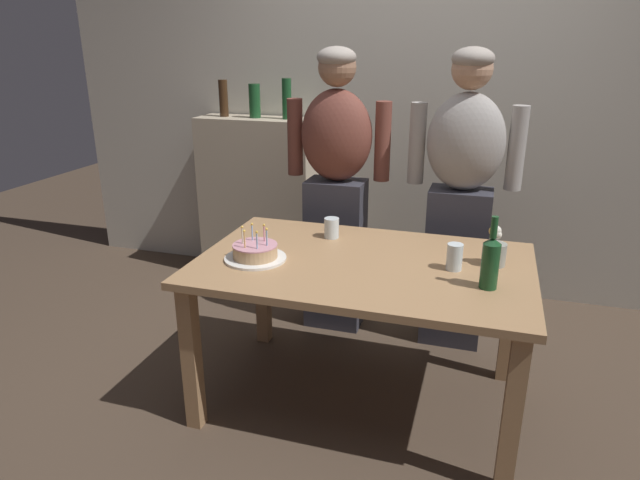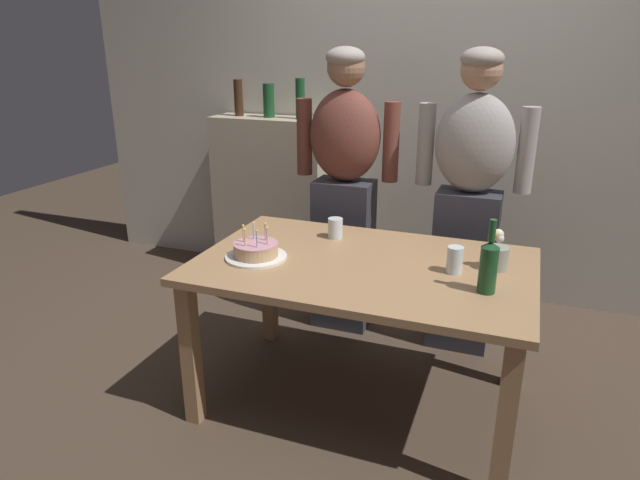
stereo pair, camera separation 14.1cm
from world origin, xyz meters
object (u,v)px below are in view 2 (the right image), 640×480
Objects in this scene: wine_bottle at (489,265)px; person_woman_cardigan at (469,200)px; flower_vase at (497,253)px; person_man_bearded at (344,189)px; water_glass_near at (455,260)px; water_glass_far at (335,228)px; birthday_cake at (256,251)px.

person_woman_cardigan reaches higher than wine_bottle.
flower_vase is 0.11× the size of person_man_bearded.
wine_bottle is at bearing 135.27° from person_man_bearded.
wine_bottle is 0.27m from flower_vase.
flower_vase reaches higher than water_glass_near.
flower_vase is at bearing 145.80° from person_man_bearded.
person_man_bearded reaches higher than water_glass_far.
birthday_cake is 0.89m from person_man_bearded.
wine_bottle is 0.18× the size of person_woman_cardigan.
water_glass_near is at bearing 135.62° from person_man_bearded.
wine_bottle is 1.25m from person_man_bearded.
person_woman_cardigan reaches higher than flower_vase.
water_glass_near is (0.88, 0.15, 0.03)m from birthday_cake.
person_woman_cardigan is (0.71, 0.00, 0.00)m from person_man_bearded.
person_man_bearded is 0.71m from person_woman_cardigan.
birthday_cake is 1.22m from person_woman_cardigan.
birthday_cake reaches higher than water_glass_far.
flower_vase is (0.17, 0.11, 0.01)m from water_glass_near.
person_man_bearded is (-0.74, 0.72, 0.07)m from water_glass_near.
flower_vase is 0.11× the size of person_woman_cardigan.
wine_bottle is at bearing -46.40° from water_glass_near.
water_glass_near is 0.39× the size of wine_bottle.
wine_bottle is at bearing -94.20° from flower_vase.
water_glass_near is 0.68m from water_glass_far.
water_glass_far is 0.50m from person_man_bearded.
water_glass_near is 0.07× the size of person_man_bearded.
wine_bottle is (0.15, -0.15, 0.06)m from water_glass_near.
flower_vase is 0.65m from person_woman_cardigan.
birthday_cake is 0.94× the size of wine_bottle.
birthday_cake is 0.17× the size of person_man_bearded.
person_man_bearded reaches higher than birthday_cake.
person_man_bearded is at bearing 145.80° from flower_vase.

